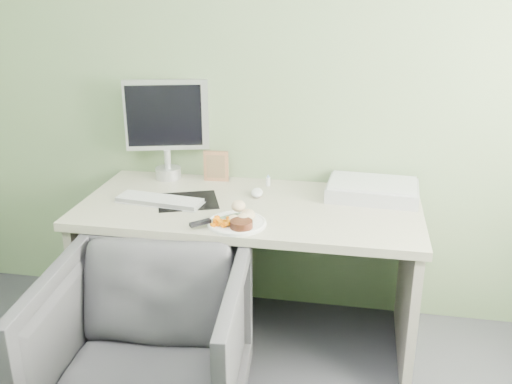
% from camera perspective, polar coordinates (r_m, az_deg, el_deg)
% --- Properties ---
extents(wall_back, '(3.50, 0.00, 3.50)m').
position_cam_1_polar(wall_back, '(2.90, 0.76, 13.01)').
color(wall_back, gray).
rests_on(wall_back, floor).
extents(desk, '(1.60, 0.75, 0.73)m').
position_cam_1_polar(desk, '(2.77, -0.63, -4.75)').
color(desk, beige).
rests_on(desk, floor).
extents(plate, '(0.26, 0.26, 0.01)m').
position_cam_1_polar(plate, '(2.47, -1.93, -3.15)').
color(plate, white).
rests_on(plate, desk).
extents(steak, '(0.11, 0.11, 0.03)m').
position_cam_1_polar(steak, '(2.40, -1.47, -3.24)').
color(steak, black).
rests_on(steak, plate).
extents(potato_pile, '(0.14, 0.11, 0.07)m').
position_cam_1_polar(potato_pile, '(2.47, -1.21, -2.09)').
color(potato_pile, '#A87A51').
rests_on(potato_pile, plate).
extents(carrot_heap, '(0.07, 0.06, 0.04)m').
position_cam_1_polar(carrot_heap, '(2.43, -3.49, -2.85)').
color(carrot_heap, orange).
rests_on(carrot_heap, plate).
extents(steak_knife, '(0.20, 0.19, 0.02)m').
position_cam_1_polar(steak_knife, '(2.45, -4.77, -2.91)').
color(steak_knife, silver).
rests_on(steak_knife, plate).
extents(mousepad, '(0.35, 0.33, 0.00)m').
position_cam_1_polar(mousepad, '(2.75, -6.84, -0.90)').
color(mousepad, black).
rests_on(mousepad, desk).
extents(keyboard, '(0.42, 0.17, 0.02)m').
position_cam_1_polar(keyboard, '(2.74, -9.62, -0.79)').
color(keyboard, white).
rests_on(keyboard, desk).
extents(computer_mouse, '(0.07, 0.11, 0.04)m').
position_cam_1_polar(computer_mouse, '(2.79, 0.10, -0.07)').
color(computer_mouse, white).
rests_on(computer_mouse, desk).
extents(photo_frame, '(0.13, 0.02, 0.16)m').
position_cam_1_polar(photo_frame, '(2.99, -4.01, 2.60)').
color(photo_frame, '#9E6849').
rests_on(photo_frame, desk).
extents(eyedrop_bottle, '(0.02, 0.02, 0.06)m').
position_cam_1_polar(eyedrop_bottle, '(2.93, 1.23, 1.16)').
color(eyedrop_bottle, white).
rests_on(eyedrop_bottle, desk).
extents(scanner, '(0.45, 0.31, 0.07)m').
position_cam_1_polar(scanner, '(2.83, 11.56, 0.13)').
color(scanner, '#A7AAAE').
rests_on(scanner, desk).
extents(monitor, '(0.43, 0.17, 0.52)m').
position_cam_1_polar(monitor, '(3.02, -8.92, 6.77)').
color(monitor, silver).
rests_on(monitor, desk).
extents(desk_chair, '(0.82, 0.84, 0.71)m').
position_cam_1_polar(desk_chair, '(2.36, -10.97, -15.48)').
color(desk_chair, '#323236').
rests_on(desk_chair, floor).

